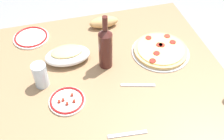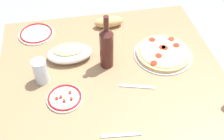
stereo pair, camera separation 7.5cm
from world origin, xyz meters
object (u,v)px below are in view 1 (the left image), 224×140
pepperoni_pizza (161,50)px  water_glass (40,75)px  side_plate_far (31,37)px  dining_table (112,88)px  wine_bottle (105,47)px  side_plate_near (67,101)px  baked_pasta_dish (67,55)px  bread_loaf (104,22)px

pepperoni_pizza → water_glass: 0.65m
pepperoni_pizza → side_plate_far: pepperoni_pizza is taller
dining_table → water_glass: bearing=-3.6°
wine_bottle → dining_table: bearing=100.5°
wine_bottle → side_plate_near: wine_bottle is taller
pepperoni_pizza → side_plate_near: size_ratio=1.87×
baked_pasta_dish → side_plate_near: (0.05, 0.28, -0.03)m
pepperoni_pizza → wine_bottle: wine_bottle is taller
dining_table → baked_pasta_dish: bearing=-38.4°
wine_bottle → water_glass: bearing=8.8°
wine_bottle → side_plate_near: size_ratio=1.79×
baked_pasta_dish → side_plate_near: 0.28m
bread_loaf → dining_table: bearing=82.1°
baked_pasta_dish → side_plate_near: size_ratio=1.41×
pepperoni_pizza → bread_loaf: bread_loaf is taller
wine_bottle → water_glass: size_ratio=2.33×
wine_bottle → water_glass: wine_bottle is taller
dining_table → wine_bottle: (0.01, -0.07, 0.23)m
dining_table → pepperoni_pizza: (-0.30, -0.09, 0.12)m
pepperoni_pizza → water_glass: water_glass is taller
baked_pasta_dish → side_plate_near: bearing=80.3°
dining_table → bread_loaf: bearing=-97.9°
dining_table → side_plate_far: 0.56m
dining_table → baked_pasta_dish: (0.20, -0.16, 0.15)m
side_plate_near → side_plate_far: 0.53m
dining_table → wine_bottle: bearing=-79.5°
baked_pasta_dish → pepperoni_pizza: bearing=172.3°
bread_loaf → pepperoni_pizza: bearing=128.4°
pepperoni_pizza → baked_pasta_dish: baked_pasta_dish is taller
side_plate_near → bread_loaf: size_ratio=0.97×
pepperoni_pizza → bread_loaf: (0.25, -0.31, 0.02)m
baked_pasta_dish → bread_loaf: 0.35m
pepperoni_pizza → side_plate_near: 0.59m
water_glass → side_plate_far: bearing=-85.1°
baked_pasta_dish → side_plate_far: baked_pasta_dish is taller
side_plate_far → baked_pasta_dish: bearing=126.8°
side_plate_near → bread_loaf: (-0.30, -0.52, 0.02)m
pepperoni_pizza → side_plate_near: bearing=20.9°
side_plate_near → side_plate_far: (0.13, -0.52, -0.00)m
pepperoni_pizza → wine_bottle: 0.33m
dining_table → pepperoni_pizza: bearing=-163.1°
water_glass → side_plate_near: size_ratio=0.77×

